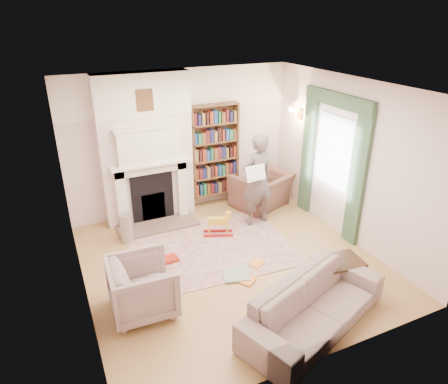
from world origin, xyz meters
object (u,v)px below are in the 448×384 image
armchair_reading (261,190)px  sofa (314,306)px  rocking_horse (218,224)px  bookcase (214,150)px  man_reading (257,180)px  armchair_left (143,287)px  paraffin_heater (127,228)px  coffee_table (337,274)px

armchair_reading → sofa: (-1.12, -3.35, -0.04)m
sofa → rocking_horse: sofa is taller
bookcase → armchair_reading: size_ratio=1.70×
rocking_horse → man_reading: bearing=30.9°
man_reading → armchair_left: bearing=24.1°
armchair_reading → bookcase: bearing=-52.4°
man_reading → paraffin_heater: man_reading is taller
armchair_left → coffee_table: (2.71, -0.68, -0.17)m
armchair_reading → paraffin_heater: (-2.85, -0.27, -0.08)m
armchair_reading → armchair_left: armchair_left is taller
armchair_reading → man_reading: bearing=33.4°
bookcase → armchair_reading: bearing=-32.7°
coffee_table → bookcase: bearing=104.4°
bookcase → sofa: 3.98m
armchair_reading → coffee_table: armchair_reading is taller
sofa → bookcase: bearing=65.0°
rocking_horse → sofa: bearing=-63.9°
sofa → man_reading: size_ratio=1.22×
man_reading → paraffin_heater: bearing=-14.6°
coffee_table → paraffin_heater: bearing=140.7°
armchair_reading → coffee_table: size_ratio=1.56×
coffee_table → paraffin_heater: 3.60m
man_reading → armchair_reading: bearing=-133.6°
bookcase → armchair_reading: (0.82, -0.53, -0.82)m
bookcase → rocking_horse: size_ratio=3.45×
coffee_table → rocking_horse: rocking_horse is taller
armchair_reading → sofa: armchair_reading is taller
sofa → man_reading: man_reading is taller
armchair_reading → sofa: 3.54m
bookcase → coffee_table: 3.52m
bookcase → rocking_horse: bearing=-111.1°
rocking_horse → coffee_table: bearing=-42.8°
bookcase → paraffin_heater: 2.36m
armchair_reading → armchair_left: bearing=15.5°
man_reading → coffee_table: man_reading is taller
sofa → man_reading: bearing=55.7°
bookcase → armchair_reading: bookcase is taller
armchair_left → coffee_table: size_ratio=1.23×
bookcase → sofa: bearing=-94.5°
sofa → paraffin_heater: (-1.73, 3.08, -0.04)m
rocking_horse → paraffin_heater: bearing=-174.4°
paraffin_heater → man_reading: bearing=-7.8°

